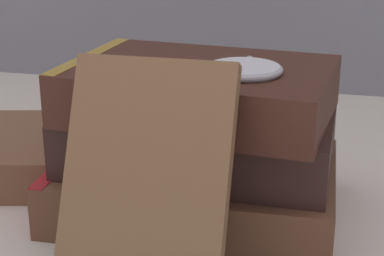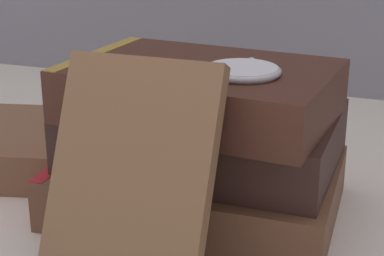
{
  "view_description": "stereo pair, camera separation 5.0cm",
  "coord_description": "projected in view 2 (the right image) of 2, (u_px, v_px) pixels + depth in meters",
  "views": [
    {
      "loc": [
        0.15,
        -0.47,
        0.25
      ],
      "look_at": [
        0.04,
        -0.01,
        0.08
      ],
      "focal_mm": 60.0,
      "sensor_mm": 36.0,
      "label": 1
    },
    {
      "loc": [
        0.2,
        -0.45,
        0.25
      ],
      "look_at": [
        0.04,
        -0.01,
        0.08
      ],
      "focal_mm": 60.0,
      "sensor_mm": 36.0,
      "label": 2
    }
  ],
  "objects": [
    {
      "name": "ground_plane",
      "position": [
        147.0,
        209.0,
        0.55
      ],
      "size": [
        3.0,
        3.0,
        0.0
      ],
      "primitive_type": "plane",
      "color": "beige"
    },
    {
      "name": "book_flat_bottom",
      "position": [
        192.0,
        186.0,
        0.55
      ],
      "size": [
        0.23,
        0.16,
        0.04
      ],
      "rotation": [
        0.0,
        0.0,
        0.02
      ],
      "color": "brown",
      "rests_on": "ground_plane"
    },
    {
      "name": "book_flat_middle",
      "position": [
        198.0,
        135.0,
        0.54
      ],
      "size": [
        0.22,
        0.15,
        0.05
      ],
      "rotation": [
        0.0,
        0.0,
        -0.02
      ],
      "color": "#331E19",
      "rests_on": "book_flat_bottom"
    },
    {
      "name": "book_flat_top",
      "position": [
        195.0,
        90.0,
        0.51
      ],
      "size": [
        0.22,
        0.16,
        0.04
      ],
      "rotation": [
        0.0,
        0.0,
        -0.1
      ],
      "color": "#422319",
      "rests_on": "book_flat_middle"
    },
    {
      "name": "book_leaning_front",
      "position": [
        129.0,
        191.0,
        0.42
      ],
      "size": [
        0.11,
        0.09,
        0.16
      ],
      "rotation": [
        -0.45,
        0.0,
        0.0
      ],
      "color": "brown",
      "rests_on": "ground_plane"
    },
    {
      "name": "pocket_watch",
      "position": [
        242.0,
        71.0,
        0.47
      ],
      "size": [
        0.06,
        0.06,
        0.01
      ],
      "color": "silver",
      "rests_on": "book_flat_top"
    },
    {
      "name": "reading_glasses",
      "position": [
        179.0,
        133.0,
        0.72
      ],
      "size": [
        0.09,
        0.05,
        0.0
      ],
      "rotation": [
        0.0,
        0.0,
        0.11
      ],
      "color": "#ADADB2",
      "rests_on": "ground_plane"
    }
  ]
}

